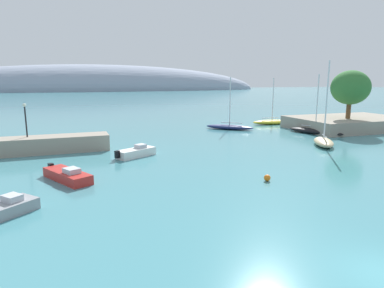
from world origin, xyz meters
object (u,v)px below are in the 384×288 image
tree_clump_shore (350,88)px  sailboat_yellow_near_shore (272,122)px  motorboat_white_outer (136,152)px  sailboat_sand_outer_mooring (324,141)px  motorboat_red_foreground (67,175)px  sailboat_black_end_of_line (315,131)px  motorboat_grey_alongside_breakwater (4,209)px  harbor_lamp_post (25,116)px  mooring_buoy_orange (267,178)px  sailboat_navy_mid_mooring (229,127)px

tree_clump_shore → sailboat_yellow_near_shore: 14.29m
tree_clump_shore → motorboat_white_outer: tree_clump_shore is taller
tree_clump_shore → sailboat_sand_outer_mooring: sailboat_sand_outer_mooring is taller
motorboat_red_foreground → motorboat_white_outer: motorboat_white_outer is taller
sailboat_sand_outer_mooring → sailboat_black_end_of_line: (5.20, 7.89, -0.12)m
motorboat_grey_alongside_breakwater → harbor_lamp_post: size_ratio=1.06×
sailboat_black_end_of_line → mooring_buoy_orange: (-19.66, -18.31, -0.20)m
sailboat_yellow_near_shore → motorboat_grey_alongside_breakwater: 49.24m
motorboat_red_foreground → harbor_lamp_post: (-4.27, 12.39, 3.72)m
sailboat_yellow_near_shore → sailboat_navy_mid_mooring: bearing=-156.2°
sailboat_sand_outer_mooring → harbor_lamp_post: size_ratio=2.78×
sailboat_navy_mid_mooring → mooring_buoy_orange: size_ratio=15.66×
sailboat_navy_mid_mooring → motorboat_white_outer: (-18.05, -14.75, 0.02)m
sailboat_sand_outer_mooring → harbor_lamp_post: bearing=107.3°
tree_clump_shore → motorboat_grey_alongside_breakwater: bearing=-156.0°
mooring_buoy_orange → harbor_lamp_post: size_ratio=0.15×
tree_clump_shore → motorboat_grey_alongside_breakwater: 50.28m
sailboat_sand_outer_mooring → motorboat_red_foreground: sailboat_sand_outer_mooring is taller
sailboat_sand_outer_mooring → mooring_buoy_orange: (-14.46, -10.42, -0.32)m
sailboat_sand_outer_mooring → mooring_buoy_orange: sailboat_sand_outer_mooring is taller
motorboat_red_foreground → harbor_lamp_post: harbor_lamp_post is taller
sailboat_navy_mid_mooring → sailboat_sand_outer_mooring: size_ratio=0.82×
sailboat_yellow_near_shore → motorboat_grey_alongside_breakwater: bearing=-134.4°
tree_clump_shore → motorboat_red_foreground: 44.79m
sailboat_yellow_near_shore → sailboat_sand_outer_mooring: size_ratio=0.81×
sailboat_sand_outer_mooring → motorboat_grey_alongside_breakwater: sailboat_sand_outer_mooring is taller
sailboat_yellow_near_shore → motorboat_red_foreground: 42.64m
sailboat_black_end_of_line → motorboat_white_outer: 28.79m
motorboat_white_outer → harbor_lamp_post: (-11.04, 5.70, 3.68)m
harbor_lamp_post → motorboat_grey_alongside_breakwater: bearing=-87.6°
motorboat_red_foreground → sailboat_sand_outer_mooring: bearing=71.0°
sailboat_navy_mid_mooring → motorboat_white_outer: bearing=80.0°
tree_clump_shore → sailboat_navy_mid_mooring: (-17.26, 7.51, -6.38)m
motorboat_grey_alongside_breakwater → harbor_lamp_post: bearing=51.7°
sailboat_navy_mid_mooring → motorboat_grey_alongside_breakwater: size_ratio=2.16×
tree_clump_shore → sailboat_yellow_near_shore: tree_clump_shore is taller
tree_clump_shore → sailboat_sand_outer_mooring: (-12.36, -9.07, -6.24)m
sailboat_black_end_of_line → harbor_lamp_post: bearing=-113.6°
sailboat_sand_outer_mooring → motorboat_grey_alongside_breakwater: bearing=138.5°
sailboat_navy_mid_mooring → motorboat_white_outer: 23.31m
motorboat_red_foreground → motorboat_grey_alongside_breakwater: bearing=-57.0°
sailboat_black_end_of_line → motorboat_grey_alongside_breakwater: 42.88m
harbor_lamp_post → motorboat_white_outer: bearing=-27.3°
harbor_lamp_post → mooring_buoy_orange: bearing=-42.6°
sailboat_yellow_near_shore → sailboat_navy_mid_mooring: size_ratio=0.99×
mooring_buoy_orange → sailboat_black_end_of_line: bearing=43.0°
sailboat_sand_outer_mooring → motorboat_white_outer: 23.03m
motorboat_white_outer → mooring_buoy_orange: motorboat_white_outer is taller
sailboat_sand_outer_mooring → motorboat_white_outer: size_ratio=2.22×
tree_clump_shore → sailboat_black_end_of_line: size_ratio=0.86×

